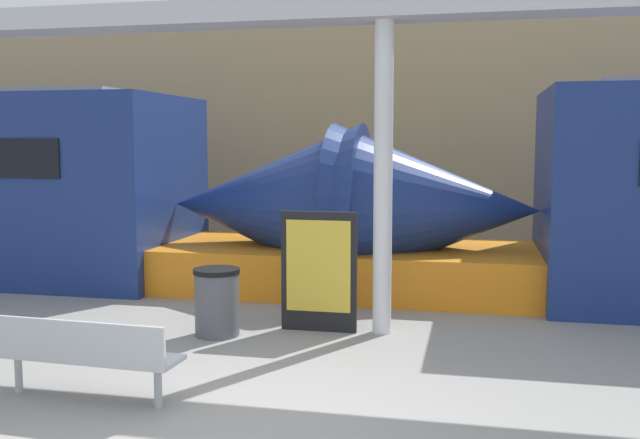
% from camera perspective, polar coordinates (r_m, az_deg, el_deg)
% --- Properties ---
extents(ground_plane, '(60.00, 60.00, 0.00)m').
position_cam_1_polar(ground_plane, '(6.02, -6.06, -16.70)').
color(ground_plane, gray).
extents(station_wall, '(56.00, 0.20, 5.00)m').
position_cam_1_polar(station_wall, '(15.73, 5.92, 6.78)').
color(station_wall, tan).
rests_on(station_wall, ground_plane).
extents(bench_near, '(1.82, 0.53, 0.79)m').
position_cam_1_polar(bench_near, '(6.83, -18.64, -9.96)').
color(bench_near, '#ADB2B7').
rests_on(bench_near, ground_plane).
extents(trash_bin, '(0.56, 0.56, 0.82)m').
position_cam_1_polar(trash_bin, '(8.77, -8.24, -6.53)').
color(trash_bin, '#4C4F54').
rests_on(trash_bin, ground_plane).
extents(poster_board, '(0.95, 0.07, 1.49)m').
position_cam_1_polar(poster_board, '(8.80, -0.10, -4.15)').
color(poster_board, black).
rests_on(poster_board, ground_plane).
extents(support_column_near, '(0.23, 0.23, 3.77)m').
position_cam_1_polar(support_column_near, '(8.64, 5.07, 3.17)').
color(support_column_near, silver).
rests_on(support_column_near, ground_plane).
extents(canopy_beam, '(28.00, 0.60, 0.28)m').
position_cam_1_polar(canopy_beam, '(8.76, 5.20, 16.49)').
color(canopy_beam, '#B7B7BC').
rests_on(canopy_beam, support_column_near).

